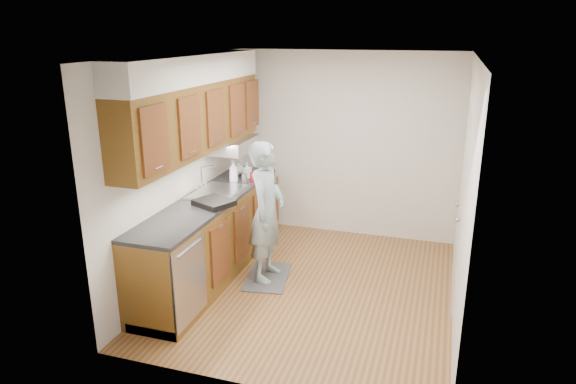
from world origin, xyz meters
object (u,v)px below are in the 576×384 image
(soap_bottle_a, at_px, (234,172))
(steel_can, at_px, (244,178))
(soap_bottle_c, at_px, (239,168))
(soap_bottle_b, at_px, (247,170))
(dish_rack, at_px, (214,203))
(person, at_px, (267,203))
(soda_can, at_px, (253,177))

(soap_bottle_a, relative_size, steel_can, 2.34)
(soap_bottle_a, relative_size, soap_bottle_c, 1.59)
(soap_bottle_b, bearing_deg, soap_bottle_a, -104.09)
(dish_rack, bearing_deg, person, 56.89)
(soap_bottle_c, bearing_deg, soap_bottle_a, -76.75)
(person, bearing_deg, soda_can, 33.08)
(person, xyz_separation_m, steel_can, (-0.49, 0.56, 0.08))
(dish_rack, bearing_deg, soap_bottle_a, 122.89)
(soap_bottle_a, height_order, soda_can, soap_bottle_a)
(soda_can, height_order, dish_rack, soda_can)
(person, bearing_deg, soap_bottle_a, 49.62)
(person, xyz_separation_m, soap_bottle_c, (-0.71, 0.90, 0.11))
(person, distance_m, soap_bottle_b, 0.99)
(person, relative_size, steel_can, 14.77)
(person, height_order, soda_can, person)
(soap_bottle_c, distance_m, dish_rack, 1.24)
(soap_bottle_a, relative_size, soda_can, 2.14)
(person, bearing_deg, dish_rack, 123.39)
(soap_bottle_a, bearing_deg, person, -40.78)
(person, height_order, dish_rack, person)
(soap_bottle_a, bearing_deg, soda_can, 21.83)
(person, relative_size, soap_bottle_c, 10.03)
(soap_bottle_a, relative_size, soap_bottle_b, 1.47)
(soda_can, bearing_deg, soap_bottle_c, 138.25)
(soda_can, bearing_deg, soap_bottle_b, 129.47)
(soap_bottle_b, bearing_deg, person, -55.67)
(person, height_order, soap_bottle_b, person)
(soap_bottle_c, bearing_deg, soap_bottle_b, -29.84)
(soda_can, bearing_deg, person, -57.32)
(soda_can, distance_m, dish_rack, 0.95)
(soap_bottle_b, relative_size, soda_can, 1.46)
(soap_bottle_c, bearing_deg, dish_rack, -79.73)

